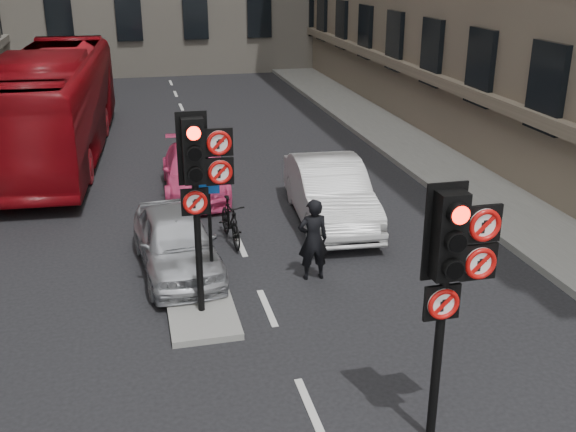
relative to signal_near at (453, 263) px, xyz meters
name	(u,v)px	position (x,y,z in m)	size (l,w,h in m)	color
pavement_right	(454,168)	(5.71, 11.01, -2.50)	(3.00, 50.00, 0.16)	gray
centre_island	(202,313)	(-2.69, 4.01, -2.52)	(1.20, 2.00, 0.12)	gray
signal_near	(453,263)	(0.00, 0.00, 0.00)	(0.91, 0.40, 3.58)	black
signal_far	(200,172)	(-2.60, 4.00, 0.12)	(0.91, 0.40, 3.58)	black
car_silver	(176,241)	(-2.95, 6.01, -1.95)	(1.50, 3.74, 1.27)	#B0B2B8
car_white	(330,192)	(0.87, 7.91, -1.83)	(1.58, 4.54, 1.50)	silver
car_pink	(195,171)	(-2.07, 10.80, -1.98)	(1.68, 4.14, 1.20)	#E6437D
bus_red	(53,104)	(-5.99, 15.45, -0.92)	(2.80, 11.96, 3.33)	maroon
motorcycle	(230,221)	(-1.66, 7.20, -2.08)	(0.47, 1.67, 1.00)	black
motorcyclist	(313,239)	(-0.35, 5.01, -1.74)	(0.61, 0.40, 1.68)	black
info_sign	(210,218)	(-2.39, 4.74, -1.00)	(0.39, 0.13, 2.26)	black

